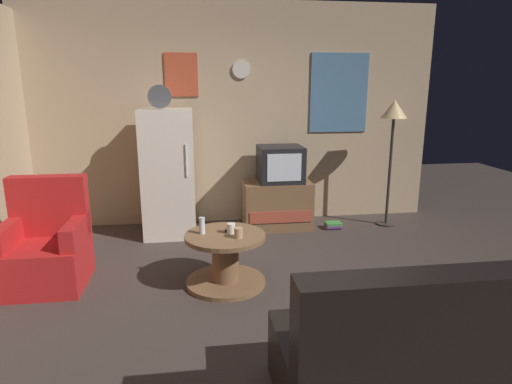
% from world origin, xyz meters
% --- Properties ---
extents(ground_plane, '(12.00, 12.00, 0.00)m').
position_xyz_m(ground_plane, '(0.00, 0.00, 0.00)').
color(ground_plane, '#3D332D').
extents(wall_with_art, '(5.20, 0.12, 2.77)m').
position_xyz_m(wall_with_art, '(0.01, 2.45, 1.39)').
color(wall_with_art, tan).
rests_on(wall_with_art, ground_plane).
extents(fridge, '(0.60, 0.62, 1.77)m').
position_xyz_m(fridge, '(-0.83, 1.95, 0.75)').
color(fridge, silver).
rests_on(fridge, ground_plane).
extents(tv_stand, '(0.84, 0.53, 0.60)m').
position_xyz_m(tv_stand, '(0.49, 2.04, 0.30)').
color(tv_stand, brown).
rests_on(tv_stand, ground_plane).
extents(crt_tv, '(0.54, 0.51, 0.44)m').
position_xyz_m(crt_tv, '(0.53, 2.04, 0.82)').
color(crt_tv, black).
rests_on(crt_tv, tv_stand).
extents(standing_lamp, '(0.32, 0.32, 1.59)m').
position_xyz_m(standing_lamp, '(1.92, 1.93, 1.36)').
color(standing_lamp, '#332D28').
rests_on(standing_lamp, ground_plane).
extents(coffee_table, '(0.72, 0.72, 0.48)m').
position_xyz_m(coffee_table, '(-0.27, 0.48, 0.24)').
color(coffee_table, brown).
rests_on(coffee_table, ground_plane).
extents(wine_glass, '(0.05, 0.05, 0.15)m').
position_xyz_m(wine_glass, '(-0.47, 0.52, 0.55)').
color(wine_glass, silver).
rests_on(wine_glass, coffee_table).
extents(mug_ceramic_white, '(0.08, 0.08, 0.09)m').
position_xyz_m(mug_ceramic_white, '(-0.21, 0.50, 0.52)').
color(mug_ceramic_white, silver).
rests_on(mug_ceramic_white, coffee_table).
extents(mug_ceramic_tan, '(0.08, 0.08, 0.09)m').
position_xyz_m(mug_ceramic_tan, '(-0.16, 0.37, 0.52)').
color(mug_ceramic_tan, tan).
rests_on(mug_ceramic_tan, coffee_table).
extents(remote_control, '(0.16, 0.07, 0.02)m').
position_xyz_m(remote_control, '(-0.19, 0.54, 0.49)').
color(remote_control, black).
rests_on(remote_control, coffee_table).
extents(armchair, '(0.68, 0.68, 0.96)m').
position_xyz_m(armchair, '(-1.87, 0.73, 0.34)').
color(armchair, red).
rests_on(armchair, ground_plane).
extents(couch, '(1.70, 0.80, 0.92)m').
position_xyz_m(couch, '(0.76, -1.23, 0.31)').
color(couch, black).
rests_on(couch, ground_plane).
extents(book_stack, '(0.20, 0.16, 0.08)m').
position_xyz_m(book_stack, '(1.19, 1.87, 0.04)').
color(book_stack, purple).
rests_on(book_stack, ground_plane).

